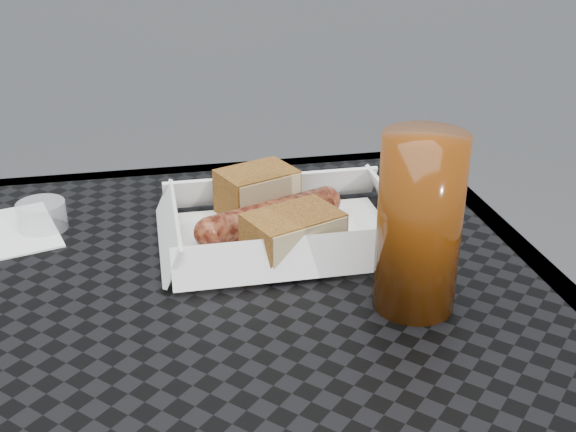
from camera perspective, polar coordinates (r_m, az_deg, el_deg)
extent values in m
cube|color=black|center=(0.59, -12.45, -11.34)|extent=(0.80, 0.80, 0.01)
cube|color=black|center=(0.93, -12.45, 2.46)|extent=(0.80, 0.03, 0.03)
cylinder|color=black|center=(1.14, 7.81, -14.06)|extent=(0.03, 0.03, 0.73)
cube|color=white|center=(0.74, -0.15, -1.64)|extent=(0.22, 0.15, 0.00)
cylinder|color=brown|center=(0.74, -1.39, -0.01)|extent=(0.14, 0.08, 0.03)
sphere|color=brown|center=(0.78, 3.01, 1.20)|extent=(0.03, 0.03, 0.03)
sphere|color=brown|center=(0.71, -6.19, -1.32)|extent=(0.03, 0.03, 0.03)
cube|color=brown|center=(0.78, -2.46, 1.94)|extent=(0.09, 0.08, 0.05)
cube|color=brown|center=(0.69, 0.42, -1.53)|extent=(0.10, 0.09, 0.04)
cylinder|color=#F43F0A|center=(0.71, 3.93, -2.41)|extent=(0.02, 0.02, 0.00)
torus|color=white|center=(0.71, 4.68, -2.53)|extent=(0.02, 0.02, 0.00)
cube|color=#B2D17F|center=(0.72, 4.74, -2.24)|extent=(0.02, 0.02, 0.00)
cylinder|color=silver|center=(0.80, -18.86, 0.01)|extent=(0.05, 0.05, 0.03)
cylinder|color=#582607|center=(0.60, 10.33, -0.63)|extent=(0.07, 0.07, 0.16)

